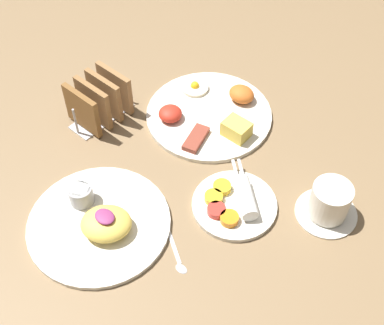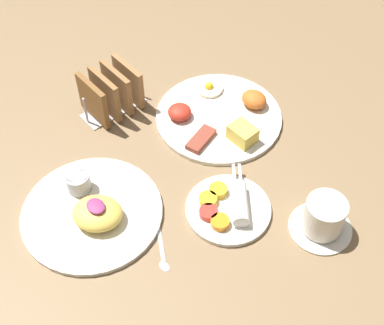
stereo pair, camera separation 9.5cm
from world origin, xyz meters
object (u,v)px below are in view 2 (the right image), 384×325
(plate_breakfast, at_px, (220,116))
(plate_foreground, at_px, (92,210))
(toast_rack, at_px, (111,93))
(coffee_cup, at_px, (323,218))
(plate_condiments, at_px, (228,207))

(plate_breakfast, height_order, plate_foreground, plate_foreground)
(toast_rack, distance_m, coffee_cup, 0.53)
(plate_breakfast, distance_m, coffee_cup, 0.34)
(plate_breakfast, bearing_deg, plate_foreground, -85.30)
(plate_condiments, distance_m, coffee_cup, 0.18)
(toast_rack, xyz_separation_m, coffee_cup, (0.52, 0.11, -0.01))
(plate_breakfast, xyz_separation_m, toast_rack, (-0.18, -0.16, 0.04))
(plate_foreground, relative_size, toast_rack, 1.84)
(plate_breakfast, distance_m, toast_rack, 0.25)
(plate_breakfast, relative_size, plate_foreground, 1.04)
(toast_rack, bearing_deg, coffee_cup, 11.40)
(coffee_cup, bearing_deg, toast_rack, -168.60)
(plate_breakfast, bearing_deg, toast_rack, -138.97)
(plate_foreground, height_order, toast_rack, toast_rack)
(plate_foreground, xyz_separation_m, coffee_cup, (0.31, 0.31, 0.02))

